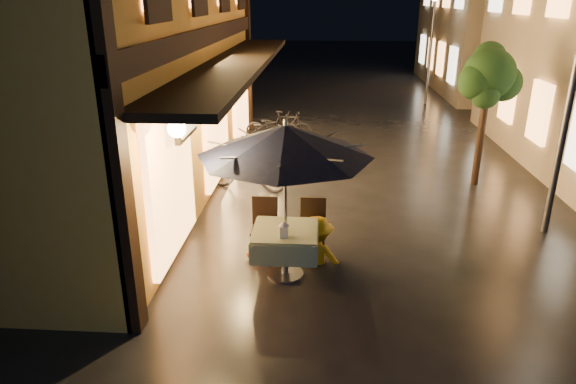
# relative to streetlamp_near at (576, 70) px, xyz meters

# --- Properties ---
(ground) EXTENTS (90.00, 90.00, 0.00)m
(ground) POSITION_rel_streetlamp_near_xyz_m (-3.00, -2.00, -2.92)
(ground) COLOR black
(ground) RESTS_ON ground
(west_building) EXTENTS (5.90, 11.40, 7.40)m
(west_building) POSITION_rel_streetlamp_near_xyz_m (-8.72, 2.00, 0.79)
(west_building) COLOR gold
(west_building) RESTS_ON ground
(east_building_far) EXTENTS (7.30, 10.30, 7.30)m
(east_building_far) POSITION_rel_streetlamp_near_xyz_m (4.49, 16.00, 0.74)
(east_building_far) COLOR #B4A48B
(east_building_far) RESTS_ON ground
(street_tree) EXTENTS (1.43, 1.20, 3.15)m
(street_tree) POSITION_rel_streetlamp_near_xyz_m (-0.59, 2.51, -0.50)
(street_tree) COLOR black
(street_tree) RESTS_ON ground
(streetlamp_near) EXTENTS (0.36, 0.36, 4.23)m
(streetlamp_near) POSITION_rel_streetlamp_near_xyz_m (0.00, 0.00, 0.00)
(streetlamp_near) COLOR #59595E
(streetlamp_near) RESTS_ON ground
(streetlamp_far) EXTENTS (0.36, 0.36, 4.23)m
(streetlamp_far) POSITION_rel_streetlamp_near_xyz_m (0.00, 12.00, 0.00)
(streetlamp_far) COLOR #59595E
(streetlamp_far) RESTS_ON ground
(cafe_table) EXTENTS (0.99, 0.99, 0.78)m
(cafe_table) POSITION_rel_streetlamp_near_xyz_m (-4.64, -1.90, -2.33)
(cafe_table) COLOR #59595E
(cafe_table) RESTS_ON ground
(patio_umbrella) EXTENTS (2.54, 2.54, 2.46)m
(patio_umbrella) POSITION_rel_streetlamp_near_xyz_m (-4.64, -1.90, -0.77)
(patio_umbrella) COLOR #59595E
(patio_umbrella) RESTS_ON ground
(cafe_chair_left) EXTENTS (0.42, 0.42, 0.97)m
(cafe_chair_left) POSITION_rel_streetlamp_near_xyz_m (-5.04, -1.16, -2.38)
(cafe_chair_left) COLOR black
(cafe_chair_left) RESTS_ON ground
(cafe_chair_right) EXTENTS (0.42, 0.42, 0.97)m
(cafe_chair_right) POSITION_rel_streetlamp_near_xyz_m (-4.24, -1.16, -2.38)
(cafe_chair_right) COLOR black
(cafe_chair_right) RESTS_ON ground
(table_lantern) EXTENTS (0.16, 0.16, 0.25)m
(table_lantern) POSITION_rel_streetlamp_near_xyz_m (-4.64, -2.16, -2.00)
(table_lantern) COLOR white
(table_lantern) RESTS_ON cafe_table
(person_orange) EXTENTS (0.79, 0.70, 1.36)m
(person_orange) POSITION_rel_streetlamp_near_xyz_m (-5.01, -1.34, -2.24)
(person_orange) COLOR #BE4315
(person_orange) RESTS_ON ground
(person_yellow) EXTENTS (1.02, 0.66, 1.48)m
(person_yellow) POSITION_rel_streetlamp_near_xyz_m (-4.17, -1.38, -2.18)
(person_yellow) COLOR #D7980C
(person_yellow) RESTS_ON ground
(bicycle_0) EXTENTS (1.99, 1.13, 0.99)m
(bicycle_0) POSITION_rel_streetlamp_near_xyz_m (-5.76, 1.82, -2.42)
(bicycle_0) COLOR black
(bicycle_0) RESTS_ON ground
(bicycle_1) EXTENTS (1.58, 0.87, 0.92)m
(bicycle_1) POSITION_rel_streetlamp_near_xyz_m (-5.75, 2.95, -2.46)
(bicycle_1) COLOR black
(bicycle_1) RESTS_ON ground
(bicycle_2) EXTENTS (1.90, 1.00, 0.95)m
(bicycle_2) POSITION_rel_streetlamp_near_xyz_m (-5.45, 4.05, -2.44)
(bicycle_2) COLOR black
(bicycle_2) RESTS_ON ground
(bicycle_3) EXTENTS (1.63, 0.65, 0.95)m
(bicycle_3) POSITION_rel_streetlamp_near_xyz_m (-5.55, 4.08, -2.44)
(bicycle_3) COLOR black
(bicycle_3) RESTS_ON ground
(bicycle_4) EXTENTS (1.70, 0.73, 0.87)m
(bicycle_4) POSITION_rel_streetlamp_near_xyz_m (-5.57, 5.95, -2.48)
(bicycle_4) COLOR black
(bicycle_4) RESTS_ON ground
(bicycle_5) EXTENTS (1.54, 0.55, 0.90)m
(bicycle_5) POSITION_rel_streetlamp_near_xyz_m (-5.16, 5.96, -2.47)
(bicycle_5) COLOR black
(bicycle_5) RESTS_ON ground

